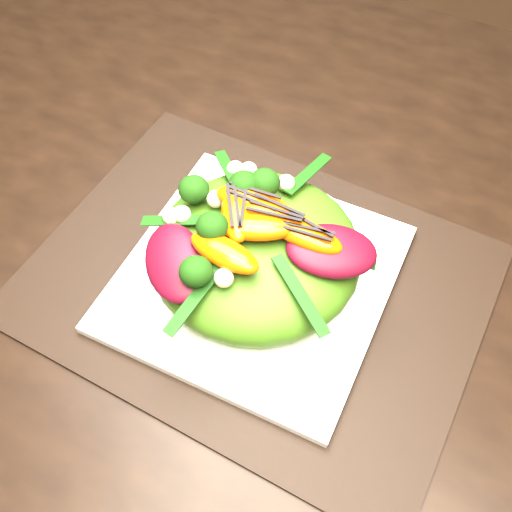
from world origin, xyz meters
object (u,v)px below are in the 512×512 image
at_px(placemat, 256,281).
at_px(lettuce_mound, 256,252).
at_px(plate_base, 256,278).
at_px(orange_segment, 240,208).
at_px(dining_table, 79,149).
at_px(salad_bowl, 256,270).

height_order(placemat, lettuce_mound, lettuce_mound).
xyz_separation_m(plate_base, lettuce_mound, (0.00, 0.00, 0.04)).
bearing_deg(orange_segment, dining_table, 163.52).
distance_m(placemat, plate_base, 0.01).
bearing_deg(dining_table, lettuce_mound, -17.21).
bearing_deg(plate_base, orange_segment, 154.13).
distance_m(dining_table, plate_base, 0.30).
bearing_deg(placemat, salad_bowl, 0.00).
height_order(placemat, plate_base, plate_base).
xyz_separation_m(lettuce_mound, orange_segment, (-0.02, 0.01, 0.04)).
height_order(lettuce_mound, orange_segment, orange_segment).
xyz_separation_m(dining_table, lettuce_mound, (0.29, -0.09, 0.07)).
distance_m(salad_bowl, lettuce_mound, 0.03).
height_order(salad_bowl, lettuce_mound, lettuce_mound).
bearing_deg(dining_table, salad_bowl, -17.21).
distance_m(plate_base, salad_bowl, 0.01).
bearing_deg(placemat, dining_table, 162.79).
xyz_separation_m(plate_base, salad_bowl, (0.00, 0.00, 0.01)).
relative_size(plate_base, salad_bowl, 1.07).
distance_m(salad_bowl, orange_segment, 0.08).
height_order(placemat, salad_bowl, salad_bowl).
bearing_deg(lettuce_mound, plate_base, -90.00).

